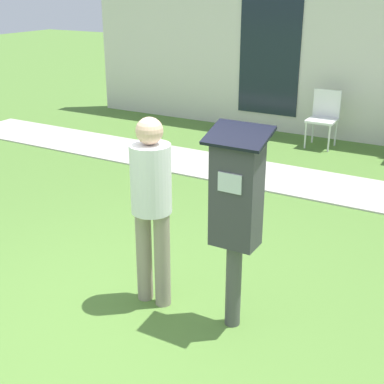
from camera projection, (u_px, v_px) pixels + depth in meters
ground_plane at (137, 327)px, 4.17m from camera, size 40.00×40.00×0.00m
sidewalk at (297, 181)px, 7.17m from camera, size 12.00×1.10×0.02m
building_facade at (355, 42)px, 8.53m from camera, size 10.00×0.26×3.20m
parking_meter at (236, 204)px, 3.84m from camera, size 0.44×0.31×1.59m
person_standing at (151, 199)px, 4.17m from camera, size 0.32×0.32×1.58m
outdoor_chair_left at (324, 114)px, 8.55m from camera, size 0.44×0.44×0.90m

